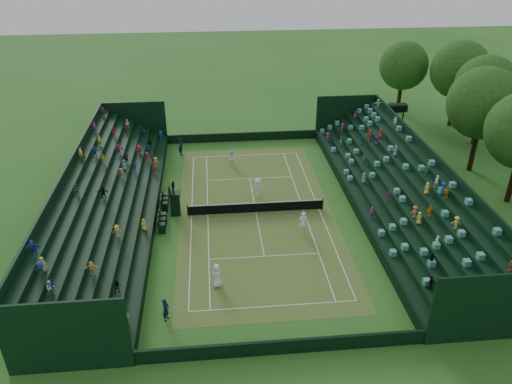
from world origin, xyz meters
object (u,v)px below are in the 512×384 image
Objects in this scene: player_near_east at (303,223)px; player_near_west at (217,276)px; umpire_chair at (175,200)px; player_far_west at (233,158)px; player_far_east at (258,187)px; tennis_net at (256,207)px.

player_near_west is at bearing 43.77° from player_near_east.
umpire_chair reaches higher than player_near_west.
player_near_east is 13.93m from player_far_west.
player_far_east reaches higher than player_far_west.
player_near_east reaches higher than player_near_west.
umpire_chair is 10.40m from player_near_west.
tennis_net is 7.01× the size of player_far_west.
player_near_west is 9.12m from player_near_east.
tennis_net is 9.58m from player_far_west.
player_near_east is (6.95, 5.90, 0.10)m from player_near_west.
player_near_west is 19.07m from player_far_west.
player_near_east is 1.13× the size of player_far_east.
umpire_chair is at bearing -17.74° from player_near_east.
player_near_west is 1.07× the size of player_far_west.
player_far_west is 6.79m from player_far_east.
tennis_net is 10.14m from player_near_west.
player_far_west is (2.10, 18.95, -0.06)m from player_near_west.
player_near_east is at bearing -46.71° from tennis_net.
umpire_chair is 1.81× the size of player_far_east.
player_far_east is at bearing 81.05° from tennis_net.
player_near_west is at bearing -97.82° from player_far_west.
player_far_west is 0.95× the size of player_far_east.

